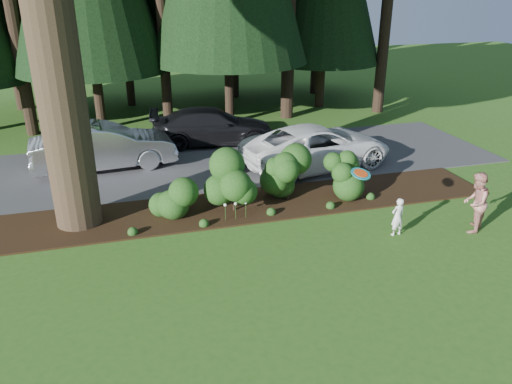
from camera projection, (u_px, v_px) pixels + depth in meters
ground at (271, 260)px, 12.30m from camera, size 80.00×80.00×0.00m
mulch_bed at (239, 206)px, 15.17m from camera, size 16.00×2.50×0.05m
driveway at (212, 162)px, 18.94m from camera, size 22.00×6.00×0.03m
shrub_row at (264, 181)px, 14.96m from camera, size 6.53×1.60×1.61m
lily_cluster at (236, 205)px, 14.16m from camera, size 0.69×0.09×0.57m
car_silver_wagon at (104, 146)px, 17.96m from camera, size 5.20×2.26×1.66m
car_white_suv at (317, 146)px, 18.14m from camera, size 5.96×3.56×1.55m
car_dark_suv at (213, 126)px, 20.82m from camera, size 5.29×2.63×1.48m
child at (398, 217)px, 13.32m from camera, size 0.43×0.31×1.07m
adult at (475, 202)px, 13.43m from camera, size 1.04×1.02×1.69m
frisbee at (361, 174)px, 12.44m from camera, size 0.53×0.50×0.23m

